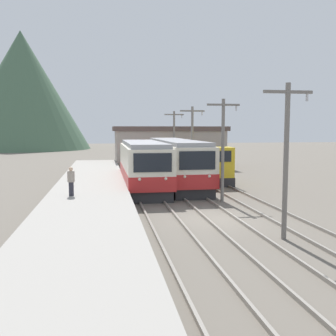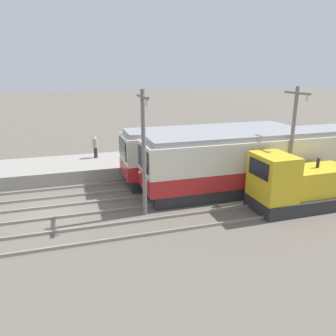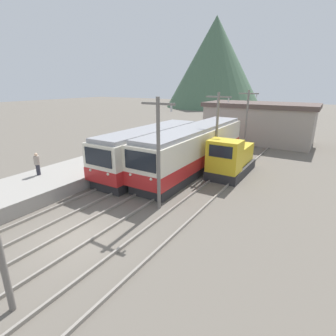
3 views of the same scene
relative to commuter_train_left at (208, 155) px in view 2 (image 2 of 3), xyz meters
name	(u,v)px [view 2 (image 2 of 3)]	position (x,y,z in m)	size (l,w,h in m)	color
ground_plane	(51,212)	(2.60, -9.88, -1.63)	(200.00, 200.00, 0.00)	#665E54
platform_left	(53,170)	(-3.65, -9.88, -1.20)	(4.50, 54.00, 0.85)	gray
track_left	(52,193)	(0.00, -9.88, -1.56)	(1.54, 60.00, 0.14)	gray
track_center	(51,212)	(2.80, -9.88, -1.56)	(1.54, 60.00, 0.14)	gray
track_right	(49,240)	(5.80, -9.88, -1.56)	(1.54, 60.00, 0.14)	gray
commuter_train_left	(208,155)	(0.00, 0.00, 0.00)	(2.84, 11.40, 3.48)	#28282B
commuter_train_center	(262,163)	(2.80, 2.28, 0.03)	(2.84, 14.73, 3.55)	#28282B
shunting_locomotive	(297,186)	(5.80, 2.46, -0.42)	(2.40, 5.37, 3.00)	#28282B
catenary_mast_mid	(144,149)	(4.31, -5.33, 1.78)	(2.00, 0.20, 6.19)	slate
catenary_mast_far	(292,138)	(4.31, 3.02, 1.78)	(2.00, 0.20, 6.19)	slate
person_on_platform	(95,146)	(-4.53, -6.90, 0.06)	(0.38, 0.38, 1.55)	#282833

